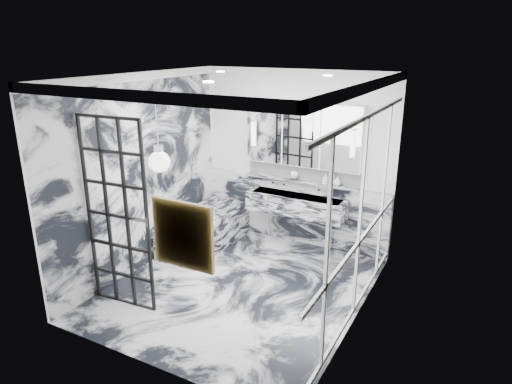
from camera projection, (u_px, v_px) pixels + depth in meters
The scene contains 25 objects.
floor at pixel (240, 287), 6.22m from camera, with size 3.60×3.60×0.00m, color silver.
ceiling at pixel (237, 76), 5.34m from camera, with size 3.60×3.60×0.00m, color white.
wall_back at pixel (295, 159), 7.29m from camera, with size 3.60×3.60×0.00m, color white.
wall_front at pixel (142, 242), 4.28m from camera, with size 3.60×3.60×0.00m, color white.
wall_left at pixel (142, 173), 6.50m from camera, with size 3.60×3.60×0.00m, color white.
wall_right at pixel (363, 211), 5.07m from camera, with size 3.60×3.60×0.00m, color white.
marble_clad_back at pixel (293, 211), 7.54m from camera, with size 3.18×0.05×1.05m, color silver.
marble_clad_left at pixel (143, 177), 6.51m from camera, with size 0.02×3.56×2.68m, color silver.
panel_molding at pixel (360, 219), 5.11m from camera, with size 0.03×3.40×2.30m, color white.
soap_bottle_a at pixel (333, 178), 6.97m from camera, with size 0.09×0.09×0.23m, color #8C5919.
soap_bottle_b at pixel (326, 179), 7.03m from camera, with size 0.07×0.08×0.16m, color #4C4C51.
soap_bottle_c at pixel (338, 181), 6.95m from camera, with size 0.12×0.12×0.15m, color silver.
face_pot at pixel (294, 175), 7.27m from camera, with size 0.14×0.14×0.14m, color white.
amber_bottle at pixel (327, 181), 7.03m from camera, with size 0.04×0.04×0.10m, color #8C5919.
flower_vase at pixel (199, 225), 6.73m from camera, with size 0.08×0.08×0.12m, color silver.
crittall_door at pixel (117, 216), 5.49m from camera, with size 0.88×0.04×2.38m, color black, non-canonical shape.
artwork at pixel (183, 235), 4.06m from camera, with size 0.53×0.05×0.53m, color #C66214.
pendant_light at pixel (159, 162), 4.60m from camera, with size 0.22×0.22×0.22m, color white.
trough_sink at pixel (296, 204), 7.23m from camera, with size 1.60×0.45×0.30m, color silver.
ledge at pixel (301, 181), 7.26m from camera, with size 1.90×0.14×0.04m, color silver.
subway_tile at pixel (303, 172), 7.27m from camera, with size 1.90×0.03×0.23m, color white.
mirror_cabinet at pixel (303, 135), 7.03m from camera, with size 1.90×0.16×1.00m, color white.
sconce_left at pixel (253, 133), 7.33m from camera, with size 0.07×0.07×0.40m, color white.
sconce_right at pixel (353, 144), 6.59m from camera, with size 0.07×0.07×0.40m, color white.
bathtub at pixel (205, 230), 7.41m from camera, with size 0.75×1.65×0.55m, color silver.
Camera 1 is at (2.79, -4.74, 3.20)m, focal length 32.00 mm.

